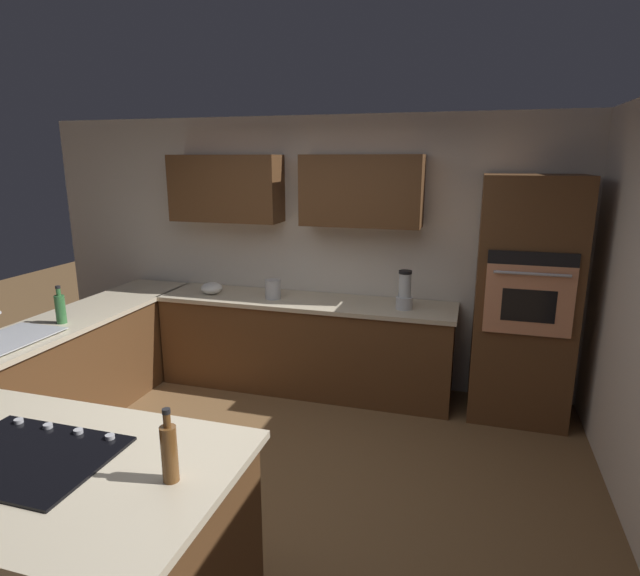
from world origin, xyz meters
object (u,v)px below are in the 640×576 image
at_px(sink_unit, 7,339).
at_px(cooktop, 26,456).
at_px(blender, 405,293).
at_px(dish_soap_bottle, 60,308).
at_px(kettle, 273,289).
at_px(second_bottle, 169,452).
at_px(wall_oven, 524,301).
at_px(mixing_bowl, 212,288).

relative_size(sink_unit, cooktop, 0.92).
height_order(blender, dish_soap_bottle, blender).
bearing_deg(kettle, blender, 180.00).
distance_m(sink_unit, second_bottle, 2.39).
distance_m(wall_oven, kettle, 2.25).
distance_m(wall_oven, second_bottle, 3.29).
bearing_deg(cooktop, kettle, -91.17).
distance_m(sink_unit, dish_soap_bottle, 0.50).
xyz_separation_m(cooktop, mixing_bowl, (0.59, -2.87, 0.05)).
relative_size(blender, dish_soap_bottle, 1.12).
height_order(sink_unit, blender, blender).
relative_size(mixing_bowl, dish_soap_bottle, 0.67).
bearing_deg(blender, dish_soap_bottle, 24.65).
bearing_deg(kettle, second_bottle, 103.08).
bearing_deg(second_bottle, cooktop, 2.79).
relative_size(wall_oven, kettle, 11.34).
height_order(wall_oven, dish_soap_bottle, wall_oven).
height_order(mixing_bowl, dish_soap_bottle, dish_soap_bottle).
relative_size(cooktop, dish_soap_bottle, 2.44).
xyz_separation_m(blender, kettle, (1.25, -0.00, -0.06)).
xyz_separation_m(sink_unit, kettle, (-1.43, -1.68, 0.07)).
relative_size(kettle, second_bottle, 0.56).
bearing_deg(mixing_bowl, cooktop, 101.65).
bearing_deg(sink_unit, mixing_bowl, -114.83).
height_order(blender, second_bottle, blender).
height_order(wall_oven, second_bottle, wall_oven).
height_order(sink_unit, kettle, sink_unit).
distance_m(blender, kettle, 1.25).
relative_size(wall_oven, blender, 5.96).
xyz_separation_m(cooktop, dish_soap_bottle, (1.31, -1.67, 0.12)).
bearing_deg(mixing_bowl, sink_unit, 65.17).
distance_m(sink_unit, cooktop, 1.81).
xyz_separation_m(cooktop, second_bottle, (-0.72, -0.03, 0.13)).
xyz_separation_m(mixing_bowl, dish_soap_bottle, (0.72, 1.20, 0.07)).
distance_m(sink_unit, kettle, 2.21).
xyz_separation_m(wall_oven, second_bottle, (1.59, 2.88, -0.01)).
xyz_separation_m(blender, dish_soap_bottle, (2.62, 1.20, -0.02)).
bearing_deg(cooktop, blender, -114.53).
relative_size(wall_oven, second_bottle, 6.39).
distance_m(cooktop, kettle, 2.87).
bearing_deg(kettle, sink_unit, 49.67).
distance_m(mixing_bowl, dish_soap_bottle, 1.40).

